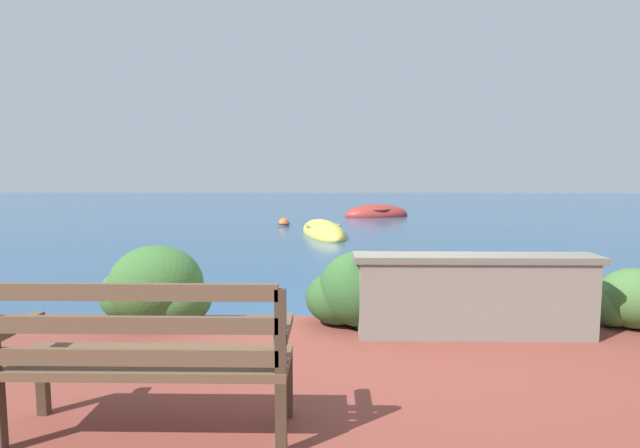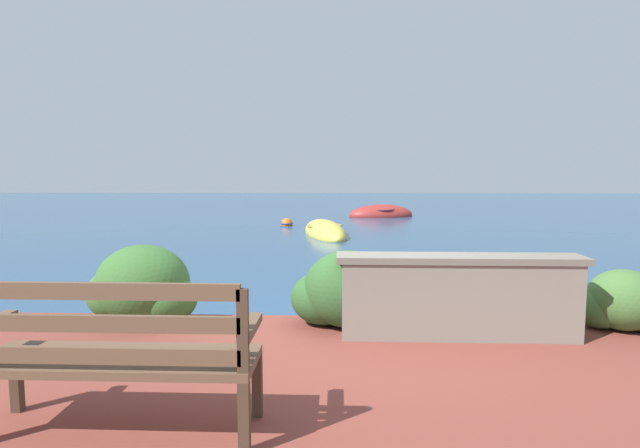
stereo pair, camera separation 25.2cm
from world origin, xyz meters
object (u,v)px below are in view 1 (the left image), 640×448
rowboat_mid (376,215)px  rowboat_nearest (323,233)px  mooring_buoy (284,224)px  park_bench (148,355)px

rowboat_mid → rowboat_nearest: bearing=-125.0°
rowboat_mid → mooring_buoy: (-3.44, -3.64, -0.01)m
rowboat_mid → mooring_buoy: size_ratio=7.04×
park_bench → mooring_buoy: (-0.50, 13.84, -0.64)m
park_bench → rowboat_nearest: size_ratio=0.45×
park_bench → rowboat_mid: bearing=85.8°
rowboat_nearest → park_bench: bearing=162.7°
rowboat_nearest → mooring_buoy: 2.82m
mooring_buoy → rowboat_mid: bearing=46.6°
park_bench → rowboat_nearest: bearing=91.1°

